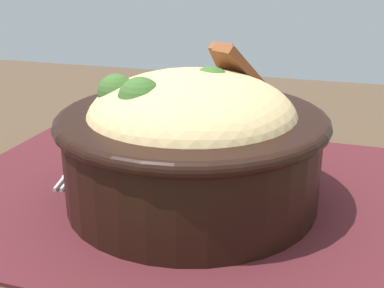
# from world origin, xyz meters

# --- Properties ---
(table) EXTENTS (1.08, 0.93, 0.78)m
(table) POSITION_xyz_m (0.00, 0.00, 0.69)
(table) COLOR #4C3826
(table) RESTS_ON ground_plane
(placemat) EXTENTS (0.40, 0.34, 0.00)m
(placemat) POSITION_xyz_m (-0.03, 0.02, 0.78)
(placemat) COLOR #47191E
(placemat) RESTS_ON table
(bowl) EXTENTS (0.24, 0.24, 0.13)m
(bowl) POSITION_xyz_m (-0.06, 0.03, 0.83)
(bowl) COLOR black
(bowl) RESTS_ON placemat
(fork) EXTENTS (0.04, 0.13, 0.00)m
(fork) POSITION_xyz_m (0.07, -0.01, 0.78)
(fork) COLOR #BCBCBC
(fork) RESTS_ON placemat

